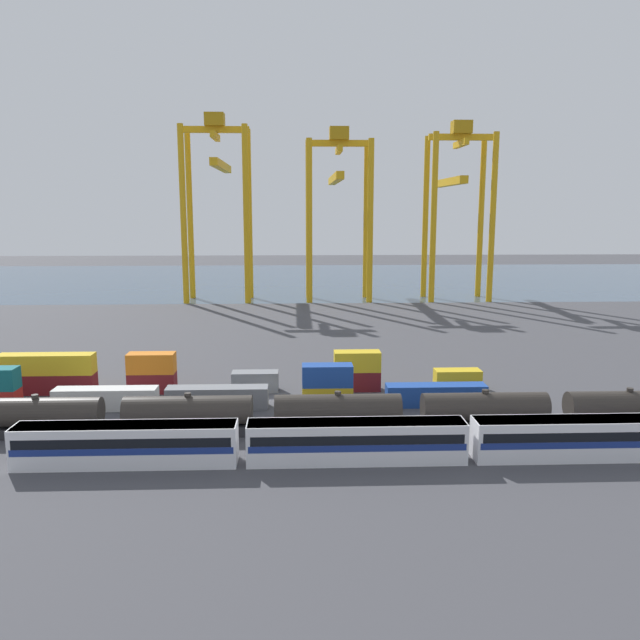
# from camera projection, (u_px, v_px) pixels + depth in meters

# --- Properties ---
(ground_plane) EXTENTS (420.00, 420.00, 0.00)m
(ground_plane) POSITION_uv_depth(u_px,v_px,m) (276.00, 336.00, 117.60)
(ground_plane) COLOR #424247
(harbour_water) EXTENTS (400.00, 110.00, 0.01)m
(harbour_water) POSITION_uv_depth(u_px,v_px,m) (285.00, 280.00, 211.97)
(harbour_water) COLOR #384C60
(harbour_water) RESTS_ON ground_plane
(passenger_train) EXTENTS (63.35, 3.14, 3.90)m
(passenger_train) POSITION_uv_depth(u_px,v_px,m) (356.00, 440.00, 58.65)
(passenger_train) COLOR silver
(passenger_train) RESTS_ON ground_plane
(freight_tank_row) EXTENTS (76.46, 3.06, 4.52)m
(freight_tank_row) POSITION_uv_depth(u_px,v_px,m) (338.00, 413.00, 66.35)
(freight_tank_row) COLOR #232326
(freight_tank_row) RESTS_ON ground_plane
(shipping_container_2) EXTENTS (12.10, 2.44, 2.60)m
(shipping_container_2) POSITION_uv_depth(u_px,v_px,m) (106.00, 399.00, 74.13)
(shipping_container_2) COLOR silver
(shipping_container_2) RESTS_ON ground_plane
(shipping_container_3) EXTENTS (12.10, 2.44, 2.60)m
(shipping_container_3) POSITION_uv_depth(u_px,v_px,m) (217.00, 397.00, 74.63)
(shipping_container_3) COLOR slate
(shipping_container_3) RESTS_ON ground_plane
(shipping_container_4) EXTENTS (6.04, 2.44, 2.60)m
(shipping_container_4) POSITION_uv_depth(u_px,v_px,m) (327.00, 396.00, 75.12)
(shipping_container_4) COLOR gold
(shipping_container_4) RESTS_ON ground_plane
(shipping_container_5) EXTENTS (6.04, 2.44, 2.60)m
(shipping_container_5) POSITION_uv_depth(u_px,v_px,m) (327.00, 375.00, 74.67)
(shipping_container_5) COLOR #1C4299
(shipping_container_5) RESTS_ON shipping_container_4
(shipping_container_6) EXTENTS (12.10, 2.44, 2.60)m
(shipping_container_6) POSITION_uv_depth(u_px,v_px,m) (436.00, 395.00, 75.62)
(shipping_container_6) COLOR #1C4299
(shipping_container_6) RESTS_ON ground_plane
(shipping_container_7) EXTENTS (12.10, 2.44, 2.60)m
(shipping_container_7) POSITION_uv_depth(u_px,v_px,m) (48.00, 384.00, 80.60)
(shipping_container_7) COLOR maroon
(shipping_container_7) RESTS_ON ground_plane
(shipping_container_8) EXTENTS (12.10, 2.44, 2.60)m
(shipping_container_8) POSITION_uv_depth(u_px,v_px,m) (46.00, 364.00, 80.15)
(shipping_container_8) COLOR gold
(shipping_container_8) RESTS_ON shipping_container_7
(shipping_container_9) EXTENTS (6.04, 2.44, 2.60)m
(shipping_container_9) POSITION_uv_depth(u_px,v_px,m) (152.00, 382.00, 81.11)
(shipping_container_9) COLOR maroon
(shipping_container_9) RESTS_ON ground_plane
(shipping_container_10) EXTENTS (6.04, 2.44, 2.60)m
(shipping_container_10) POSITION_uv_depth(u_px,v_px,m) (151.00, 363.00, 80.65)
(shipping_container_10) COLOR orange
(shipping_container_10) RESTS_ON shipping_container_9
(shipping_container_11) EXTENTS (6.04, 2.44, 2.60)m
(shipping_container_11) POSITION_uv_depth(u_px,v_px,m) (255.00, 381.00, 81.61)
(shipping_container_11) COLOR slate
(shipping_container_11) RESTS_ON ground_plane
(shipping_container_12) EXTENTS (6.04, 2.44, 2.60)m
(shipping_container_12) POSITION_uv_depth(u_px,v_px,m) (357.00, 380.00, 82.12)
(shipping_container_12) COLOR maroon
(shipping_container_12) RESTS_ON ground_plane
(shipping_container_13) EXTENTS (6.04, 2.44, 2.60)m
(shipping_container_13) POSITION_uv_depth(u_px,v_px,m) (357.00, 361.00, 81.66)
(shipping_container_13) COLOR gold
(shipping_container_13) RESTS_ON shipping_container_12
(shipping_container_14) EXTENTS (6.04, 2.44, 2.60)m
(shipping_container_14) POSITION_uv_depth(u_px,v_px,m) (457.00, 379.00, 82.62)
(shipping_container_14) COLOR gold
(shipping_container_14) RESTS_ON ground_plane
(gantry_crane_west) EXTENTS (17.14, 34.28, 47.14)m
(gantry_crane_west) POSITION_uv_depth(u_px,v_px,m) (218.00, 189.00, 160.97)
(gantry_crane_west) COLOR gold
(gantry_crane_west) RESTS_ON ground_plane
(gantry_crane_central) EXTENTS (16.94, 38.24, 43.93)m
(gantry_crane_central) POSITION_uv_depth(u_px,v_px,m) (338.00, 196.00, 163.24)
(gantry_crane_central) COLOR gold
(gantry_crane_central) RESTS_ON ground_plane
(gantry_crane_east) EXTENTS (16.62, 33.68, 45.58)m
(gantry_crane_east) POSITION_uv_depth(u_px,v_px,m) (457.00, 195.00, 163.54)
(gantry_crane_east) COLOR gold
(gantry_crane_east) RESTS_ON ground_plane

